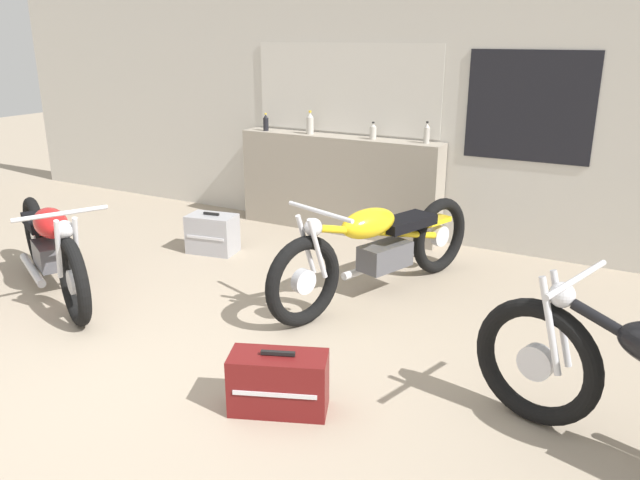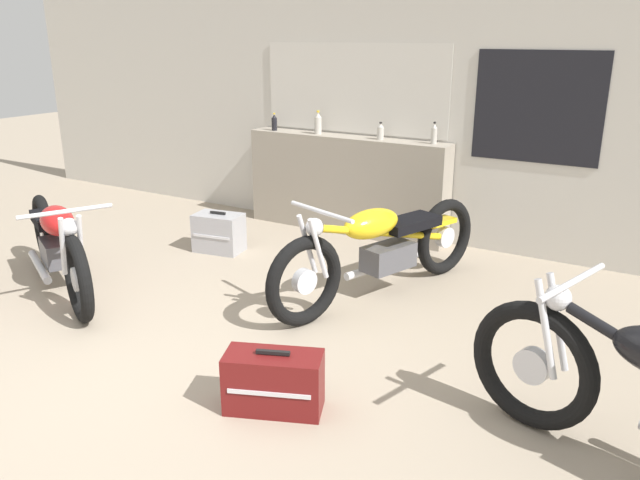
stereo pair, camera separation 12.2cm
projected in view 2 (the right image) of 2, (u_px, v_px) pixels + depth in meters
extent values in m
plane|color=gray|center=(129.00, 381.00, 3.73)|extent=(24.00, 24.00, 0.00)
cube|color=beige|center=(386.00, 95.00, 6.13)|extent=(10.00, 0.06, 2.80)
cube|color=silver|center=(354.00, 88.00, 6.25)|extent=(1.97, 0.01, 0.82)
cube|color=beige|center=(354.00, 89.00, 6.25)|extent=(2.03, 0.01, 0.88)
cube|color=black|center=(538.00, 107.00, 5.40)|extent=(1.10, 0.01, 0.96)
cube|color=gray|center=(346.00, 185.00, 6.43)|extent=(2.18, 0.28, 1.00)
cylinder|color=black|center=(274.00, 124.00, 6.64)|extent=(0.06, 0.06, 0.13)
cone|color=black|center=(274.00, 116.00, 6.61)|extent=(0.05, 0.05, 0.04)
cylinder|color=gold|center=(274.00, 114.00, 6.60)|extent=(0.02, 0.02, 0.01)
cylinder|color=#B7B2A8|center=(318.00, 126.00, 6.40)|extent=(0.07, 0.07, 0.17)
cone|color=#B7B2A8|center=(318.00, 115.00, 6.37)|extent=(0.06, 0.06, 0.05)
cylinder|color=gold|center=(318.00, 111.00, 6.36)|extent=(0.03, 0.03, 0.02)
cylinder|color=#B7B2A8|center=(380.00, 133.00, 6.07)|extent=(0.07, 0.07, 0.12)
cone|color=#B7B2A8|center=(381.00, 125.00, 6.05)|extent=(0.06, 0.06, 0.03)
cylinder|color=black|center=(381.00, 123.00, 6.04)|extent=(0.03, 0.03, 0.01)
cylinder|color=#B7B2A8|center=(434.00, 136.00, 5.82)|extent=(0.06, 0.06, 0.15)
cone|color=#B7B2A8|center=(435.00, 126.00, 5.79)|extent=(0.05, 0.05, 0.04)
cylinder|color=black|center=(435.00, 123.00, 5.78)|extent=(0.02, 0.02, 0.02)
torus|color=black|center=(304.00, 281.00, 4.37)|extent=(0.30, 0.66, 0.66)
cylinder|color=silver|center=(304.00, 281.00, 4.37)|extent=(0.12, 0.19, 0.18)
torus|color=black|center=(445.00, 237.00, 5.32)|extent=(0.30, 0.66, 0.66)
cylinder|color=silver|center=(445.00, 237.00, 5.32)|extent=(0.12, 0.19, 0.18)
cube|color=#4C4C51|center=(388.00, 257.00, 4.89)|extent=(0.35, 0.48, 0.20)
cylinder|color=yellow|center=(389.00, 233.00, 4.83)|extent=(0.50, 1.35, 0.41)
ellipsoid|color=yellow|center=(371.00, 224.00, 4.67)|extent=(0.40, 0.57, 0.22)
cube|color=black|center=(409.00, 223.00, 4.96)|extent=(0.40, 0.57, 0.08)
cube|color=yellow|center=(439.00, 222.00, 5.21)|extent=(0.23, 0.34, 0.04)
cylinder|color=silver|center=(318.00, 249.00, 4.30)|extent=(0.09, 0.18, 0.46)
cylinder|color=silver|center=(307.00, 245.00, 4.38)|extent=(0.09, 0.18, 0.46)
cylinder|color=silver|center=(321.00, 212.00, 4.31)|extent=(0.62, 0.24, 0.03)
sphere|color=silver|center=(315.00, 227.00, 4.31)|extent=(0.13, 0.13, 0.13)
cylinder|color=silver|center=(384.00, 264.00, 5.10)|extent=(0.33, 0.82, 0.06)
torus|color=black|center=(533.00, 365.00, 3.22)|extent=(0.70, 0.28, 0.70)
cylinder|color=silver|center=(533.00, 365.00, 3.22)|extent=(0.20, 0.12, 0.19)
cylinder|color=silver|center=(546.00, 329.00, 3.05)|extent=(0.18, 0.08, 0.50)
cylinder|color=silver|center=(558.00, 322.00, 3.13)|extent=(0.18, 0.08, 0.50)
cylinder|color=silver|center=(573.00, 282.00, 2.96)|extent=(0.21, 0.62, 0.03)
sphere|color=silver|center=(558.00, 298.00, 3.03)|extent=(0.13, 0.13, 0.13)
torus|color=black|center=(78.00, 279.00, 4.43)|extent=(0.61, 0.37, 0.64)
cylinder|color=silver|center=(78.00, 279.00, 4.43)|extent=(0.19, 0.14, 0.18)
torus|color=black|center=(44.00, 231.00, 5.51)|extent=(0.61, 0.37, 0.64)
cylinder|color=silver|center=(44.00, 231.00, 5.51)|extent=(0.19, 0.14, 0.18)
cube|color=#4C4C51|center=(58.00, 252.00, 5.03)|extent=(0.44, 0.37, 0.19)
cylinder|color=#B21919|center=(55.00, 229.00, 4.97)|extent=(1.12, 0.61, 0.40)
ellipsoid|color=#B21919|center=(57.00, 221.00, 4.79)|extent=(0.52, 0.42, 0.22)
cube|color=black|center=(49.00, 219.00, 5.12)|extent=(0.52, 0.42, 0.08)
cube|color=#B21919|center=(44.00, 217.00, 5.40)|extent=(0.30, 0.25, 0.04)
cylinder|color=silver|center=(81.00, 244.00, 4.44)|extent=(0.16, 0.11, 0.46)
cylinder|color=silver|center=(63.00, 247.00, 4.38)|extent=(0.16, 0.11, 0.46)
cylinder|color=silver|center=(66.00, 211.00, 4.39)|extent=(0.32, 0.58, 0.03)
sphere|color=silver|center=(69.00, 227.00, 4.37)|extent=(0.13, 0.13, 0.13)
cylinder|color=silver|center=(40.00, 266.00, 5.07)|extent=(0.69, 0.39, 0.06)
cube|color=maroon|center=(274.00, 382.00, 3.41)|extent=(0.58, 0.42, 0.33)
cube|color=silver|center=(269.00, 394.00, 3.29)|extent=(0.42, 0.18, 0.02)
cube|color=black|center=(273.00, 352.00, 3.35)|extent=(0.18, 0.09, 0.02)
cube|color=#9E9EA3|center=(219.00, 233.00, 5.92)|extent=(0.49, 0.35, 0.36)
cube|color=silver|center=(211.00, 237.00, 5.79)|extent=(0.38, 0.07, 0.02)
cube|color=black|center=(218.00, 213.00, 5.85)|extent=(0.16, 0.05, 0.02)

